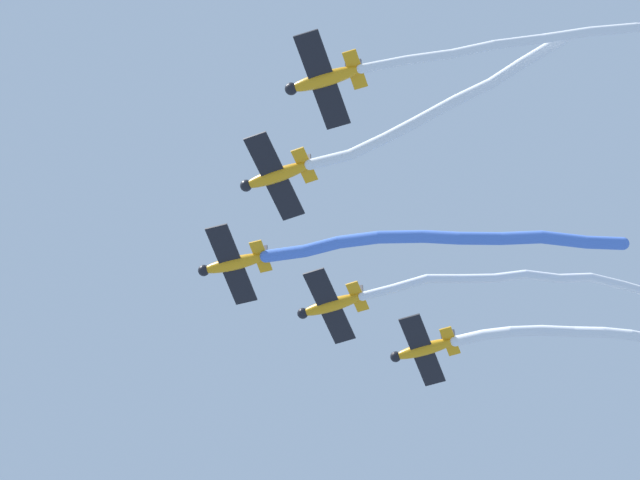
% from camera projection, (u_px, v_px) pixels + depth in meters
% --- Properties ---
extents(airplane_lead, '(7.33, 5.55, 1.81)m').
position_uv_depth(airplane_lead, '(232.00, 264.00, 84.24)').
color(airplane_lead, orange).
extents(smoke_trail_lead, '(10.38, 24.56, 3.07)m').
position_uv_depth(smoke_trail_lead, '(441.00, 242.00, 81.66)').
color(smoke_trail_lead, '#4C75DB').
extents(airplane_left_wing, '(7.27, 5.45, 1.81)m').
position_uv_depth(airplane_left_wing, '(275.00, 176.00, 79.90)').
color(airplane_left_wing, orange).
extents(smoke_trail_left_wing, '(1.71, 19.67, 2.63)m').
position_uv_depth(smoke_trail_left_wing, '(436.00, 109.00, 77.23)').
color(smoke_trail_left_wing, white).
extents(airplane_right_wing, '(7.29, 5.48, 1.81)m').
position_uv_depth(airplane_right_wing, '(330.00, 305.00, 86.84)').
color(airplane_right_wing, orange).
extents(smoke_trail_right_wing, '(12.17, 21.84, 1.35)m').
position_uv_depth(smoke_trail_right_wing, '(524.00, 284.00, 85.83)').
color(smoke_trail_right_wing, white).
extents(airplane_slot, '(7.32, 5.52, 1.81)m').
position_uv_depth(airplane_slot, '(323.00, 79.00, 75.30)').
color(airplane_slot, orange).
extents(smoke_trail_slot, '(7.24, 19.96, 0.94)m').
position_uv_depth(smoke_trail_slot, '(519.00, 44.00, 73.75)').
color(smoke_trail_slot, white).
extents(airplane_trail, '(7.30, 5.49, 1.81)m').
position_uv_depth(airplane_trail, '(423.00, 349.00, 88.94)').
color(airplane_trail, orange).
extents(smoke_trail_trail, '(10.64, 20.27, 3.76)m').
position_uv_depth(smoke_trail_trail, '(602.00, 339.00, 86.50)').
color(smoke_trail_trail, white).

